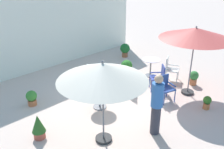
{
  "coord_description": "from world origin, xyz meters",
  "views": [
    {
      "loc": [
        -5.48,
        -5.5,
        4.33
      ],
      "look_at": [
        0.0,
        0.17,
        0.78
      ],
      "focal_mm": 40.36,
      "sensor_mm": 36.0,
      "label": 1
    }
  ],
  "objects_px": {
    "patio_chair_1": "(94,74)",
    "patio_umbrella_1": "(195,34)",
    "patio_umbrella_0": "(103,72)",
    "cafe_table_1": "(151,64)",
    "standing_person": "(157,104)",
    "patio_chair_0": "(159,76)",
    "cafe_table_0": "(100,94)",
    "potted_plant_1": "(127,66)",
    "potted_plant_0": "(125,49)",
    "patio_chair_2": "(165,86)",
    "potted_plant_7": "(131,82)",
    "potted_plant_3": "(133,76)",
    "patio_chair_3": "(170,67)",
    "potted_plant_5": "(207,102)",
    "potted_plant_6": "(32,98)",
    "potted_plant_2": "(38,126)"
  },
  "relations": [
    {
      "from": "patio_chair_0",
      "to": "potted_plant_5",
      "type": "relative_size",
      "value": 2.1
    },
    {
      "from": "patio_chair_2",
      "to": "potted_plant_7",
      "type": "height_order",
      "value": "potted_plant_7"
    },
    {
      "from": "cafe_table_0",
      "to": "potted_plant_5",
      "type": "relative_size",
      "value": 1.74
    },
    {
      "from": "patio_chair_0",
      "to": "potted_plant_0",
      "type": "bearing_deg",
      "value": 62.92
    },
    {
      "from": "cafe_table_1",
      "to": "patio_chair_0",
      "type": "relative_size",
      "value": 0.78
    },
    {
      "from": "potted_plant_7",
      "to": "patio_chair_0",
      "type": "bearing_deg",
      "value": -25.42
    },
    {
      "from": "cafe_table_0",
      "to": "patio_chair_0",
      "type": "relative_size",
      "value": 0.83
    },
    {
      "from": "patio_umbrella_0",
      "to": "patio_umbrella_1",
      "type": "xyz_separation_m",
      "value": [
        3.93,
        -0.17,
        0.22
      ]
    },
    {
      "from": "patio_umbrella_0",
      "to": "potted_plant_5",
      "type": "distance_m",
      "value": 3.98
    },
    {
      "from": "patio_chair_2",
      "to": "potted_plant_6",
      "type": "relative_size",
      "value": 1.69
    },
    {
      "from": "potted_plant_1",
      "to": "potted_plant_5",
      "type": "bearing_deg",
      "value": -92.93
    },
    {
      "from": "patio_chair_1",
      "to": "standing_person",
      "type": "bearing_deg",
      "value": -101.51
    },
    {
      "from": "potted_plant_2",
      "to": "standing_person",
      "type": "xyz_separation_m",
      "value": [
        2.39,
        -2.01,
        0.54
      ]
    },
    {
      "from": "cafe_table_0",
      "to": "patio_umbrella_1",
      "type": "bearing_deg",
      "value": -26.82
    },
    {
      "from": "cafe_table_1",
      "to": "patio_chair_3",
      "type": "relative_size",
      "value": 0.77
    },
    {
      "from": "patio_chair_0",
      "to": "patio_chair_1",
      "type": "xyz_separation_m",
      "value": [
        -1.48,
        1.91,
        -0.06
      ]
    },
    {
      "from": "potted_plant_0",
      "to": "potted_plant_7",
      "type": "xyz_separation_m",
      "value": [
        -2.68,
        -2.79,
        0.08
      ]
    },
    {
      "from": "patio_chair_1",
      "to": "patio_chair_3",
      "type": "relative_size",
      "value": 0.88
    },
    {
      "from": "potted_plant_5",
      "to": "standing_person",
      "type": "distance_m",
      "value": 2.32
    },
    {
      "from": "patio_chair_0",
      "to": "potted_plant_3",
      "type": "distance_m",
      "value": 1.01
    },
    {
      "from": "potted_plant_1",
      "to": "potted_plant_6",
      "type": "relative_size",
      "value": 1.17
    },
    {
      "from": "patio_chair_0",
      "to": "potted_plant_3",
      "type": "height_order",
      "value": "patio_chair_0"
    },
    {
      "from": "cafe_table_1",
      "to": "standing_person",
      "type": "xyz_separation_m",
      "value": [
        -2.93,
        -2.45,
        0.4
      ]
    },
    {
      "from": "potted_plant_0",
      "to": "patio_chair_2",
      "type": "bearing_deg",
      "value": -119.15
    },
    {
      "from": "potted_plant_2",
      "to": "potted_plant_6",
      "type": "distance_m",
      "value": 1.83
    },
    {
      "from": "potted_plant_3",
      "to": "cafe_table_1",
      "type": "bearing_deg",
      "value": 2.98
    },
    {
      "from": "patio_chair_0",
      "to": "potted_plant_7",
      "type": "distance_m",
      "value": 1.12
    },
    {
      "from": "cafe_table_0",
      "to": "potted_plant_3",
      "type": "height_order",
      "value": "potted_plant_3"
    },
    {
      "from": "patio_umbrella_1",
      "to": "potted_plant_7",
      "type": "relative_size",
      "value": 2.77
    },
    {
      "from": "standing_person",
      "to": "patio_chair_3",
      "type": "bearing_deg",
      "value": 27.89
    },
    {
      "from": "potted_plant_3",
      "to": "cafe_table_0",
      "type": "bearing_deg",
      "value": -170.37
    },
    {
      "from": "patio_chair_2",
      "to": "potted_plant_2",
      "type": "xyz_separation_m",
      "value": [
        -4.09,
        1.11,
        -0.14
      ]
    },
    {
      "from": "potted_plant_1",
      "to": "standing_person",
      "type": "xyz_separation_m",
      "value": [
        -2.38,
        -3.27,
        0.58
      ]
    },
    {
      "from": "patio_chair_2",
      "to": "potted_plant_7",
      "type": "relative_size",
      "value": 0.99
    },
    {
      "from": "potted_plant_7",
      "to": "cafe_table_0",
      "type": "bearing_deg",
      "value": 176.08
    },
    {
      "from": "patio_chair_1",
      "to": "patio_chair_3",
      "type": "distance_m",
      "value": 3.01
    },
    {
      "from": "patio_umbrella_1",
      "to": "potted_plant_6",
      "type": "distance_m",
      "value": 5.73
    },
    {
      "from": "patio_umbrella_0",
      "to": "potted_plant_0",
      "type": "bearing_deg",
      "value": 38.29
    },
    {
      "from": "potted_plant_5",
      "to": "standing_person",
      "type": "relative_size",
      "value": 0.26
    },
    {
      "from": "patio_chair_1",
      "to": "patio_umbrella_1",
      "type": "bearing_deg",
      "value": -54.33
    },
    {
      "from": "patio_chair_1",
      "to": "patio_chair_2",
      "type": "relative_size",
      "value": 0.96
    },
    {
      "from": "patio_chair_0",
      "to": "cafe_table_1",
      "type": "bearing_deg",
      "value": 51.97
    },
    {
      "from": "cafe_table_0",
      "to": "cafe_table_1",
      "type": "bearing_deg",
      "value": 7.22
    },
    {
      "from": "standing_person",
      "to": "patio_umbrella_0",
      "type": "bearing_deg",
      "value": 148.55
    },
    {
      "from": "potted_plant_7",
      "to": "patio_chair_1",
      "type": "bearing_deg",
      "value": 108.2
    },
    {
      "from": "potted_plant_3",
      "to": "potted_plant_2",
      "type": "bearing_deg",
      "value": -174.8
    },
    {
      "from": "cafe_table_1",
      "to": "potted_plant_1",
      "type": "relative_size",
      "value": 1.22
    },
    {
      "from": "cafe_table_0",
      "to": "potted_plant_2",
      "type": "xyz_separation_m",
      "value": [
        -2.19,
        -0.04,
        -0.12
      ]
    },
    {
      "from": "patio_umbrella_0",
      "to": "potted_plant_5",
      "type": "relative_size",
      "value": 5.01
    },
    {
      "from": "patio_chair_3",
      "to": "potted_plant_2",
      "type": "distance_m",
      "value": 5.57
    }
  ]
}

